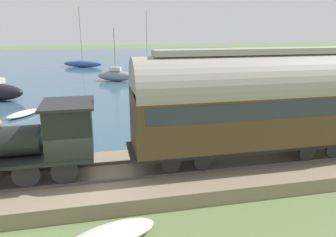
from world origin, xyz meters
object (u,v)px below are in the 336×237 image
(passenger_coach, at_px, (251,100))
(sailboat_red, at_px, (147,60))
(sailboat_blue, at_px, (83,64))
(beached_dinghy, at_px, (112,234))
(steam_locomotive, at_px, (40,137))
(rowboat_off_pier, at_px, (23,114))
(sailboat_gray, at_px, (116,75))

(passenger_coach, distance_m, sailboat_red, 44.08)
(sailboat_blue, distance_m, sailboat_red, 11.22)
(sailboat_blue, height_order, beached_dinghy, sailboat_blue)
(sailboat_blue, relative_size, beached_dinghy, 2.98)
(steam_locomotive, relative_size, rowboat_off_pier, 1.85)
(steam_locomotive, distance_m, sailboat_gray, 26.65)
(sailboat_red, bearing_deg, passenger_coach, -154.99)
(passenger_coach, height_order, rowboat_off_pier, passenger_coach)
(steam_locomotive, xyz_separation_m, sailboat_blue, (40.46, -0.24, -1.74))
(rowboat_off_pier, distance_m, beached_dinghy, 16.76)
(passenger_coach, bearing_deg, steam_locomotive, 90.00)
(steam_locomotive, distance_m, beached_dinghy, 4.80)
(sailboat_blue, relative_size, sailboat_gray, 1.50)
(beached_dinghy, bearing_deg, rowboat_off_pier, 19.31)
(passenger_coach, xyz_separation_m, sailboat_gray, (26.23, 4.11, -2.63))
(passenger_coach, distance_m, rowboat_off_pier, 17.19)
(beached_dinghy, bearing_deg, steam_locomotive, 33.59)
(sailboat_red, relative_size, rowboat_off_pier, 3.02)
(sailboat_blue, bearing_deg, sailboat_gray, -140.73)
(sailboat_blue, height_order, rowboat_off_pier, sailboat_blue)
(sailboat_red, xyz_separation_m, sailboat_gray, (-17.70, 6.49, 0.12))
(steam_locomotive, height_order, sailboat_blue, sailboat_blue)
(steam_locomotive, xyz_separation_m, sailboat_red, (43.93, -10.92, -1.75))
(sailboat_gray, distance_m, rowboat_off_pier, 15.94)
(sailboat_blue, bearing_deg, sailboat_red, -49.12)
(sailboat_gray, xyz_separation_m, beached_dinghy, (-29.83, 2.04, -0.45))
(sailboat_red, xyz_separation_m, beached_dinghy, (-47.53, 8.53, -0.34))
(steam_locomotive, height_order, sailboat_gray, sailboat_gray)
(beached_dinghy, bearing_deg, sailboat_gray, -3.91)
(passenger_coach, bearing_deg, rowboat_off_pier, 43.73)
(passenger_coach, distance_m, beached_dinghy, 7.76)
(passenger_coach, relative_size, rowboat_off_pier, 3.59)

